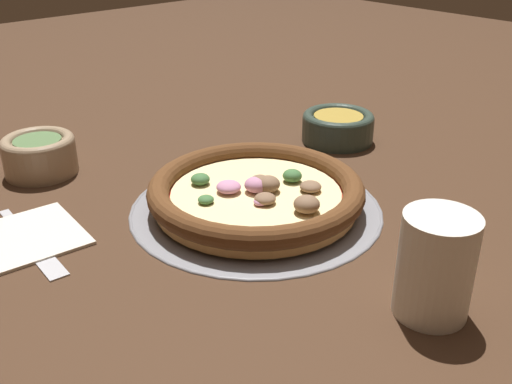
{
  "coord_description": "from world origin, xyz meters",
  "views": [
    {
      "loc": [
        -0.46,
        -0.51,
        0.36
      ],
      "look_at": [
        0.0,
        0.0,
        0.03
      ],
      "focal_mm": 42.0,
      "sensor_mm": 36.0,
      "label": 1
    }
  ],
  "objects_px": {
    "drinking_cup": "(436,266)",
    "bowl_near": "(338,126)",
    "fork": "(33,245)",
    "pizza": "(256,193)",
    "napkin": "(17,238)",
    "bowl_far": "(39,153)",
    "pizza_tray": "(256,208)"
  },
  "relations": [
    {
      "from": "drinking_cup",
      "to": "bowl_near",
      "type": "bearing_deg",
      "value": 52.14
    },
    {
      "from": "fork",
      "to": "drinking_cup",
      "type": "bearing_deg",
      "value": 36.37
    },
    {
      "from": "bowl_far",
      "to": "napkin",
      "type": "bearing_deg",
      "value": -122.62
    },
    {
      "from": "pizza_tray",
      "to": "bowl_near",
      "type": "bearing_deg",
      "value": 19.08
    },
    {
      "from": "pizza",
      "to": "drinking_cup",
      "type": "xyz_separation_m",
      "value": [
        -0.02,
        -0.27,
        0.03
      ]
    },
    {
      "from": "bowl_near",
      "to": "drinking_cup",
      "type": "relative_size",
      "value": 1.11
    },
    {
      "from": "drinking_cup",
      "to": "fork",
      "type": "distance_m",
      "value": 0.45
    },
    {
      "from": "pizza_tray",
      "to": "napkin",
      "type": "distance_m",
      "value": 0.29
    },
    {
      "from": "fork",
      "to": "pizza",
      "type": "bearing_deg",
      "value": 71.33
    },
    {
      "from": "fork",
      "to": "napkin",
      "type": "bearing_deg",
      "value": -153.41
    },
    {
      "from": "pizza_tray",
      "to": "pizza",
      "type": "relative_size",
      "value": 1.18
    },
    {
      "from": "bowl_far",
      "to": "napkin",
      "type": "xyz_separation_m",
      "value": [
        -0.11,
        -0.17,
        -0.03
      ]
    },
    {
      "from": "pizza",
      "to": "bowl_far",
      "type": "height_order",
      "value": "bowl_far"
    },
    {
      "from": "bowl_far",
      "to": "fork",
      "type": "xyz_separation_m",
      "value": [
        -0.1,
        -0.19,
        -0.03
      ]
    },
    {
      "from": "bowl_far",
      "to": "fork",
      "type": "bearing_deg",
      "value": -117.26
    },
    {
      "from": "bowl_near",
      "to": "pizza",
      "type": "bearing_deg",
      "value": -160.82
    },
    {
      "from": "bowl_near",
      "to": "fork",
      "type": "bearing_deg",
      "value": 178.27
    },
    {
      "from": "napkin",
      "to": "fork",
      "type": "relative_size",
      "value": 0.8
    },
    {
      "from": "bowl_near",
      "to": "napkin",
      "type": "height_order",
      "value": "bowl_near"
    },
    {
      "from": "drinking_cup",
      "to": "napkin",
      "type": "distance_m",
      "value": 0.47
    },
    {
      "from": "bowl_far",
      "to": "fork",
      "type": "height_order",
      "value": "bowl_far"
    },
    {
      "from": "napkin",
      "to": "bowl_near",
      "type": "bearing_deg",
      "value": -4.17
    },
    {
      "from": "napkin",
      "to": "bowl_far",
      "type": "bearing_deg",
      "value": 57.38
    },
    {
      "from": "bowl_near",
      "to": "bowl_far",
      "type": "xyz_separation_m",
      "value": [
        -0.42,
        0.21,
        0.0
      ]
    },
    {
      "from": "pizza_tray",
      "to": "drinking_cup",
      "type": "bearing_deg",
      "value": -93.58
    },
    {
      "from": "bowl_near",
      "to": "napkin",
      "type": "bearing_deg",
      "value": 175.83
    },
    {
      "from": "pizza",
      "to": "pizza_tray",
      "type": "bearing_deg",
      "value": 103.38
    },
    {
      "from": "pizza_tray",
      "to": "fork",
      "type": "bearing_deg",
      "value": 157.03
    },
    {
      "from": "drinking_cup",
      "to": "napkin",
      "type": "relative_size",
      "value": 0.68
    },
    {
      "from": "bowl_near",
      "to": "bowl_far",
      "type": "height_order",
      "value": "bowl_far"
    },
    {
      "from": "pizza_tray",
      "to": "bowl_far",
      "type": "bearing_deg",
      "value": 117.44
    },
    {
      "from": "pizza",
      "to": "drinking_cup",
      "type": "height_order",
      "value": "drinking_cup"
    }
  ]
}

